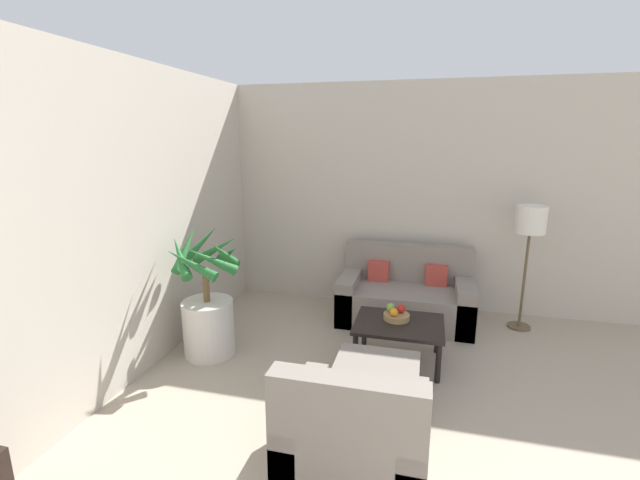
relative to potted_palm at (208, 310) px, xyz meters
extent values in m
cube|color=#BCB2A3|center=(2.61, 1.80, 0.90)|extent=(7.63, 0.06, 2.70)
cube|color=#BCB2A3|center=(-0.43, -1.34, 0.90)|extent=(0.06, 7.82, 2.70)
cylinder|color=beige|center=(0.00, 0.00, -0.18)|extent=(0.49, 0.49, 0.54)
cylinder|color=brown|center=(0.00, 0.00, 0.25)|extent=(0.06, 0.06, 0.33)
cone|color=#23662D|center=(0.21, 0.00, 0.57)|extent=(0.10, 0.47, 0.37)
cone|color=#23662D|center=(0.16, 0.16, 0.53)|extent=(0.43, 0.43, 0.31)
cone|color=#23662D|center=(0.00, 0.22, 0.55)|extent=(0.49, 0.10, 0.34)
cone|color=#23662D|center=(-0.14, 0.13, 0.59)|extent=(0.39, 0.39, 0.41)
cone|color=#23662D|center=(-0.19, 0.00, 0.60)|extent=(0.10, 0.44, 0.42)
cone|color=#23662D|center=(-0.15, -0.15, 0.56)|extent=(0.41, 0.41, 0.36)
cone|color=#23662D|center=(0.00, -0.23, 0.53)|extent=(0.50, 0.10, 0.31)
cone|color=#23662D|center=(0.15, -0.15, 0.55)|extent=(0.41, 0.41, 0.35)
cube|color=gray|center=(1.79, 1.24, -0.25)|extent=(1.48, 0.80, 0.40)
cube|color=gray|center=(1.79, 1.56, 0.17)|extent=(1.48, 0.16, 0.44)
cube|color=gray|center=(1.15, 1.24, -0.19)|extent=(0.20, 0.80, 0.52)
cube|color=gray|center=(2.43, 1.24, -0.19)|extent=(0.20, 0.80, 0.52)
cube|color=#B23D33|center=(1.46, 1.44, 0.07)|extent=(0.24, 0.12, 0.24)
cube|color=#B23D33|center=(2.13, 1.44, 0.07)|extent=(0.24, 0.12, 0.24)
cylinder|color=brown|center=(3.04, 1.38, -0.44)|extent=(0.24, 0.24, 0.03)
cylinder|color=brown|center=(3.04, 1.38, 0.10)|extent=(0.03, 0.03, 1.05)
cylinder|color=silver|center=(3.04, 1.38, 0.77)|extent=(0.31, 0.31, 0.29)
cylinder|color=black|center=(1.43, 0.02, -0.27)|extent=(0.05, 0.05, 0.36)
cylinder|color=black|center=(2.15, 0.02, -0.27)|extent=(0.05, 0.05, 0.36)
cylinder|color=black|center=(1.43, 0.56, -0.27)|extent=(0.05, 0.05, 0.36)
cylinder|color=black|center=(2.15, 0.56, -0.27)|extent=(0.05, 0.05, 0.36)
cube|color=black|center=(1.79, 0.29, -0.07)|extent=(0.81, 0.64, 0.03)
cylinder|color=#997A4C|center=(1.76, 0.36, -0.03)|extent=(0.24, 0.24, 0.05)
sphere|color=red|center=(1.80, 0.40, 0.04)|extent=(0.08, 0.08, 0.08)
sphere|color=olive|center=(1.70, 0.40, 0.04)|extent=(0.08, 0.08, 0.08)
sphere|color=orange|center=(1.74, 0.31, 0.03)|extent=(0.07, 0.07, 0.07)
cube|color=gray|center=(1.63, -1.15, -0.26)|extent=(0.86, 0.80, 0.38)
cube|color=gray|center=(1.63, -1.47, 0.16)|extent=(0.86, 0.16, 0.45)
cube|color=gray|center=(1.28, -1.15, -0.21)|extent=(0.16, 0.80, 0.48)
cube|color=gray|center=(1.98, -1.15, -0.21)|extent=(0.16, 0.80, 0.48)
cube|color=gray|center=(1.67, -0.38, -0.27)|extent=(0.65, 0.46, 0.36)
camera|label=1|loc=(1.99, -3.44, 1.60)|focal=24.00mm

